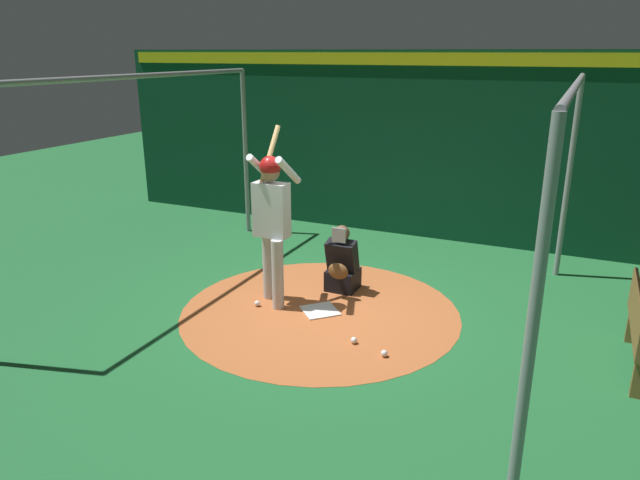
% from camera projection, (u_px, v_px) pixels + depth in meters
% --- Properties ---
extents(ground_plane, '(27.53, 27.53, 0.00)m').
position_uv_depth(ground_plane, '(320.00, 311.00, 7.32)').
color(ground_plane, '#216633').
extents(dirt_circle, '(3.50, 3.50, 0.01)m').
position_uv_depth(dirt_circle, '(320.00, 311.00, 7.32)').
color(dirt_circle, '#B76033').
rests_on(dirt_circle, ground).
extents(home_plate, '(0.59, 0.59, 0.01)m').
position_uv_depth(home_plate, '(320.00, 310.00, 7.32)').
color(home_plate, white).
rests_on(home_plate, dirt_circle).
extents(batter, '(0.68, 0.49, 2.24)m').
position_uv_depth(batter, '(272.00, 214.00, 7.22)').
color(batter, '#BCBCC0').
rests_on(batter, ground).
extents(catcher, '(0.58, 0.40, 0.93)m').
position_uv_depth(catcher, '(342.00, 265.00, 7.86)').
color(catcher, black).
rests_on(catcher, ground).
extents(back_wall, '(0.23, 11.53, 3.16)m').
position_uv_depth(back_wall, '(408.00, 145.00, 10.00)').
color(back_wall, '#0C3D26').
rests_on(back_wall, ground).
extents(cage_frame, '(5.28, 5.34, 2.86)m').
position_uv_depth(cage_frame, '(320.00, 154.00, 6.70)').
color(cage_frame, gray).
rests_on(cage_frame, ground).
extents(baseball_0, '(0.07, 0.07, 0.07)m').
position_uv_depth(baseball_0, '(354.00, 340.00, 6.50)').
color(baseball_0, white).
rests_on(baseball_0, dirt_circle).
extents(baseball_1, '(0.07, 0.07, 0.07)m').
position_uv_depth(baseball_1, '(384.00, 353.00, 6.22)').
color(baseball_1, white).
rests_on(baseball_1, dirt_circle).
extents(baseball_2, '(0.07, 0.07, 0.07)m').
position_uv_depth(baseball_2, '(257.00, 303.00, 7.45)').
color(baseball_2, white).
rests_on(baseball_2, dirt_circle).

